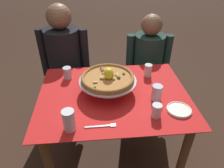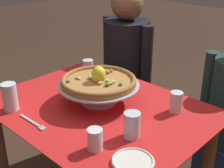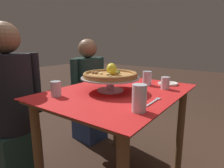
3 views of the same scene
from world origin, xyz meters
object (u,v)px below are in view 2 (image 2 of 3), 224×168
Objects in this scene: water_glass_back_left at (88,68)px; water_glass_front_right at (95,141)px; dinner_fork at (34,123)px; pizza_stand at (99,89)px; water_glass_front_left at (10,98)px; pizza at (99,80)px; water_glass_side_right at (132,126)px; side_plate at (133,162)px; water_glass_back_right at (176,103)px; diner_left at (126,75)px.

water_glass_back_left is 0.78m from water_glass_front_right.
dinner_fork is (-0.35, -0.06, -0.04)m from water_glass_front_right.
pizza_stand is 2.20× the size of dinner_fork.
dinner_fork is (0.19, 0.00, -0.06)m from water_glass_front_left.
pizza_stand is 1.09× the size of pizza.
water_glass_side_right is 0.73m from water_glass_back_left.
pizza is 0.53m from side_plate.
water_glass_back_right reaches higher than dinner_fork.
water_glass_back_right is at bearing 28.32° from pizza.
water_glass_front_left is 0.71m from side_plate.
pizza_stand is 0.38m from water_glass_back_left.
water_glass_back_left is 0.90m from side_plate.
side_plate is (0.12, -0.13, -0.04)m from water_glass_side_right.
water_glass_back_right reaches higher than side_plate.
water_glass_back_left is at bearing 148.44° from side_plate.
water_glass_front_left is at bearing -137.52° from water_glass_back_right.
water_glass_back_left reaches higher than side_plate.
pizza_stand reaches higher than dinner_fork.
water_glass_back_left is at bearing 139.76° from water_glass_front_right.
pizza is 2.35× the size of side_plate.
water_glass_side_right is 1.10× the size of water_glass_back_right.
water_glass_side_right is at bearing -27.51° from water_glass_back_left.
side_plate is (0.70, 0.10, -0.05)m from water_glass_front_left.
water_glass_back_left is at bearing 146.43° from pizza_stand.
water_glass_back_left is 0.57m from water_glass_front_left.
water_glass_side_right reaches higher than water_glass_back_right.
pizza reaches higher than water_glass_back_right.
water_glass_side_right reaches higher than water_glass_back_left.
water_glass_front_left is at bearing -171.98° from side_plate.
water_glass_back_left is at bearing 113.94° from dinner_fork.
dinner_fork is at bearing -99.62° from pizza_stand.
water_glass_front_right is at bearing -46.34° from pizza.
diner_left is (-0.39, 0.66, -0.23)m from pizza_stand.
water_glass_front_right is (-0.05, -0.17, -0.01)m from water_glass_side_right.
water_glass_front_right is at bearing -105.38° from water_glass_side_right.
pizza_stand is at bearing -59.33° from diner_left.
water_glass_front_left is 1.52× the size of water_glass_front_right.
pizza_stand is 0.44m from water_glass_front_left.
pizza is 0.38m from dinner_fork.
water_glass_front_right is 0.49× the size of dinner_fork.
water_glass_back_left is (-0.64, 0.34, -0.01)m from water_glass_side_right.
diner_left reaches higher than water_glass_back_left.
dinner_fork is at bearing -170.07° from water_glass_front_right.
pizza is (0.00, -0.00, 0.05)m from pizza_stand.
pizza is 0.81m from diner_left.
water_glass_back_left is at bearing 152.49° from water_glass_side_right.
water_glass_back_left is (-0.31, 0.21, -0.03)m from pizza_stand.
side_plate is at bearing -30.14° from pizza.
water_glass_front_left is (0.06, -0.57, 0.02)m from water_glass_back_left.
pizza is 3.36× the size of water_glass_side_right.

